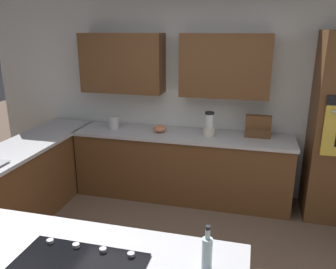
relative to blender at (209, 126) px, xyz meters
name	(u,v)px	position (x,y,z in m)	size (l,w,h in m)	color
wall_back	(189,89)	(0.32, -0.32, 0.39)	(6.00, 0.44, 2.60)	silver
lower_cabinets_back	(181,167)	(0.35, 0.00, -0.60)	(2.80, 0.60, 0.86)	brown
countertop_back	(182,135)	(0.35, 0.00, -0.15)	(2.84, 0.64, 0.04)	#B2B2B7
lower_cabinets_side	(13,191)	(2.07, 1.17, -0.60)	(0.60, 2.90, 0.86)	brown
countertop_side	(7,154)	(2.07, 1.17, -0.15)	(0.64, 2.94, 0.04)	#B2B2B7
blender	(209,126)	(0.00, 0.00, 0.00)	(0.15, 0.15, 0.31)	beige
mixing_bowl	(160,128)	(0.65, 0.00, -0.08)	(0.18, 0.18, 0.10)	#CC724C
spice_rack	(258,127)	(-0.60, -0.08, 0.01)	(0.31, 0.11, 0.28)	brown
kettle	(114,122)	(1.30, 0.00, -0.05)	(0.14, 0.14, 0.17)	#B7BABF
second_bottle	(207,252)	(-0.32, 2.52, -0.02)	(0.06, 0.06, 0.28)	silver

